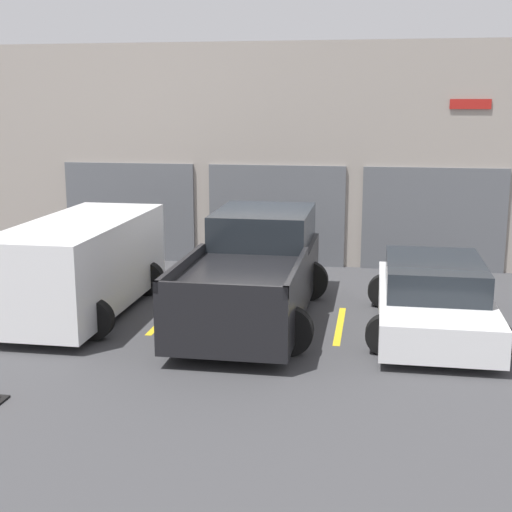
{
  "coord_description": "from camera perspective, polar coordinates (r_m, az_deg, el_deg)",
  "views": [
    {
      "loc": [
        2.15,
        -13.81,
        3.89
      ],
      "look_at": [
        0.0,
        -1.15,
        1.1
      ],
      "focal_mm": 50.0,
      "sensor_mm": 36.0,
      "label": 1
    }
  ],
  "objects": [
    {
      "name": "pickup_truck",
      "position": [
        13.0,
        -0.16,
        -1.25
      ],
      "size": [
        2.53,
        5.23,
        1.83
      ],
      "color": "black",
      "rests_on": "ground"
    },
    {
      "name": "ground_plane",
      "position": [
        14.51,
        0.76,
        -3.3
      ],
      "size": [
        28.0,
        28.0,
        0.0
      ],
      "primitive_type": "plane",
      "color": "#3D3D3F"
    },
    {
      "name": "parking_stripe_far_left",
      "position": [
        14.53,
        -19.33,
        -3.97
      ],
      "size": [
        0.12,
        2.2,
        0.01
      ],
      "primitive_type": "cube",
      "color": "gold",
      "rests_on": "ground"
    },
    {
      "name": "sedan_side",
      "position": [
        13.61,
        -13.71,
        -0.59
      ],
      "size": [
        2.22,
        4.6,
        1.76
      ],
      "color": "white",
      "rests_on": "ground"
    },
    {
      "name": "sedan_white",
      "position": [
        12.68,
        14.01,
        -3.26
      ],
      "size": [
        2.27,
        4.32,
        1.23
      ],
      "color": "white",
      "rests_on": "ground"
    },
    {
      "name": "parking_stripe_centre",
      "position": [
        12.78,
        6.72,
        -5.53
      ],
      "size": [
        0.12,
        2.2,
        0.01
      ],
      "primitive_type": "cube",
      "color": "gold",
      "rests_on": "ground"
    },
    {
      "name": "parking_stripe_left",
      "position": [
        13.31,
        -7.17,
        -4.82
      ],
      "size": [
        0.12,
        2.2,
        0.01
      ],
      "primitive_type": "cube",
      "color": "gold",
      "rests_on": "ground"
    },
    {
      "name": "shophouse_building",
      "position": [
        17.28,
        2.46,
        7.88
      ],
      "size": [
        15.1,
        0.68,
        5.25
      ],
      "color": "#9E9389",
      "rests_on": "ground"
    }
  ]
}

